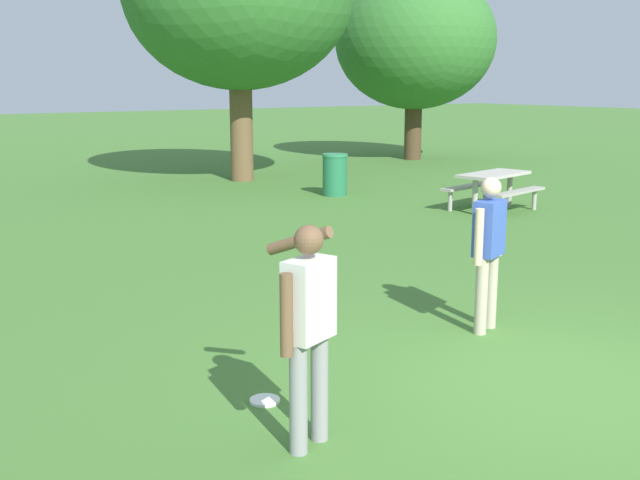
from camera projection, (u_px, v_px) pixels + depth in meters
The scene contains 7 objects.
ground_plane at pixel (563, 386), 6.71m from camera, with size 120.00×120.00×0.00m, color #447530.
person_thrower at pixel (307, 319), 5.42m from camera, with size 0.58×0.80×1.64m.
person_catcher at pixel (488, 244), 8.00m from camera, with size 0.57×0.34×1.64m.
frisbee at pixel (265, 400), 6.37m from camera, with size 0.25×0.25×0.03m, color white.
picnic_table_near at pixel (493, 183), 15.62m from camera, with size 1.96×1.75×0.77m.
trash_can_further_along at pixel (335, 175), 17.67m from camera, with size 0.59×0.59×0.96m.
tree_slender_mid at pixel (415, 41), 25.04m from camera, with size 5.23×5.23×6.10m.
Camera 1 is at (-5.29, -4.04, 2.62)m, focal length 43.20 mm.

